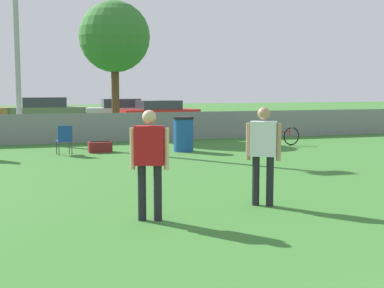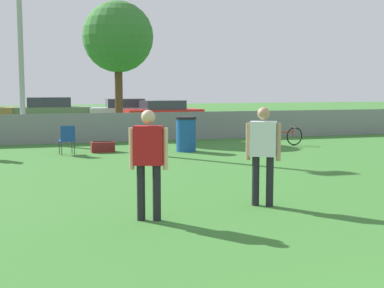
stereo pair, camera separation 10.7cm
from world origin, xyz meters
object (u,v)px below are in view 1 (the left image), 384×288
(player_defender_red, at_px, (150,156))
(player_receiver_white, at_px, (263,148))
(parked_car_red, at_px, (159,113))
(tree_near_pole, at_px, (115,37))
(bicycle_sideline, at_px, (280,136))
(parked_car_silver, at_px, (121,111))
(parked_car_olive, at_px, (45,111))
(trash_bin, at_px, (183,134))
(folding_chair_sideline, at_px, (64,138))
(gear_bag_sideline, at_px, (100,147))

(player_defender_red, bearing_deg, player_receiver_white, 31.48)
(parked_car_red, bearing_deg, player_receiver_white, -103.90)
(parked_car_red, bearing_deg, tree_near_pole, -124.14)
(bicycle_sideline, bearing_deg, parked_car_silver, 98.47)
(tree_near_pole, xyz_separation_m, player_defender_red, (-1.68, -13.90, -3.04))
(bicycle_sideline, height_order, parked_car_olive, parked_car_olive)
(trash_bin, distance_m, parked_car_red, 11.68)
(parked_car_olive, bearing_deg, parked_car_red, -27.10)
(tree_near_pole, bearing_deg, parked_car_olive, 105.26)
(player_receiver_white, xyz_separation_m, bicycle_sideline, (4.57, 8.52, -0.68))
(folding_chair_sideline, relative_size, parked_car_silver, 0.22)
(player_defender_red, relative_size, folding_chair_sideline, 1.93)
(trash_bin, bearing_deg, bicycle_sideline, 8.14)
(gear_bag_sideline, relative_size, parked_car_silver, 0.18)
(player_receiver_white, relative_size, gear_bag_sideline, 2.37)
(player_receiver_white, height_order, folding_chair_sideline, player_receiver_white)
(bicycle_sideline, distance_m, gear_bag_sideline, 6.32)
(trash_bin, bearing_deg, gear_bag_sideline, 167.97)
(player_receiver_white, relative_size, parked_car_red, 0.40)
(folding_chair_sideline, xyz_separation_m, trash_bin, (3.74, -0.19, 0.05))
(folding_chair_sideline, height_order, gear_bag_sideline, folding_chair_sideline)
(gear_bag_sideline, bearing_deg, trash_bin, -12.03)
(tree_near_pole, height_order, player_receiver_white, tree_near_pole)
(player_receiver_white, distance_m, bicycle_sideline, 9.69)
(folding_chair_sideline, height_order, bicycle_sideline, folding_chair_sideline)
(player_receiver_white, bearing_deg, bicycle_sideline, 92.33)
(parked_car_silver, bearing_deg, bicycle_sideline, -74.09)
(parked_car_silver, xyz_separation_m, parked_car_red, (1.64, -2.43, -0.02))
(bicycle_sideline, relative_size, trash_bin, 1.45)
(tree_near_pole, height_order, bicycle_sideline, tree_near_pole)
(player_defender_red, xyz_separation_m, trash_bin, (3.01, 8.44, -0.46))
(folding_chair_sideline, bearing_deg, player_defender_red, 87.41)
(gear_bag_sideline, bearing_deg, tree_near_pole, 75.23)
(gear_bag_sideline, bearing_deg, parked_car_olive, 94.98)
(folding_chair_sideline, relative_size, parked_car_red, 0.21)
(player_receiver_white, relative_size, parked_car_olive, 0.38)
(bicycle_sideline, bearing_deg, player_defender_red, -132.41)
(trash_bin, bearing_deg, player_receiver_white, -96.20)
(trash_bin, bearing_deg, player_defender_red, -109.60)
(parked_car_silver, bearing_deg, folding_chair_sideline, -104.67)
(player_defender_red, relative_size, parked_car_olive, 0.38)
(parked_car_olive, bearing_deg, tree_near_pole, -72.91)
(tree_near_pole, relative_size, folding_chair_sideline, 6.13)
(player_receiver_white, relative_size, folding_chair_sideline, 1.93)
(player_receiver_white, height_order, trash_bin, player_receiver_white)
(player_receiver_white, height_order, parked_car_olive, player_receiver_white)
(player_receiver_white, height_order, parked_car_red, player_receiver_white)
(player_defender_red, xyz_separation_m, gear_bag_sideline, (0.39, 9.00, -0.86))
(folding_chair_sideline, distance_m, bicycle_sideline, 7.45)
(tree_near_pole, distance_m, trash_bin, 6.62)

